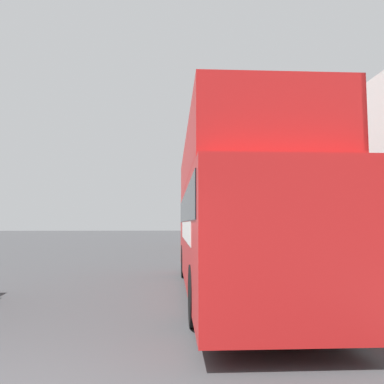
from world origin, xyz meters
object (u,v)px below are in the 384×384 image
object	(u,v)px
pedestrian_third	(383,256)
lamp_post_second	(254,189)
tour_bus	(230,225)
parked_car_ahead_of_bus	(217,249)
lamp_post_third	(229,196)
lamp_post_nearest	(318,150)

from	to	relation	value
pedestrian_third	lamp_post_second	distance (m)	8.65
tour_bus	parked_car_ahead_of_bus	world-z (taller)	tour_bus
pedestrian_third	lamp_post_third	distance (m)	16.11
parked_car_ahead_of_bus	pedestrian_third	bearing A→B (deg)	-72.30
lamp_post_second	pedestrian_third	bearing A→B (deg)	-82.88
parked_car_ahead_of_bus	lamp_post_nearest	world-z (taller)	lamp_post_nearest
lamp_post_second	lamp_post_nearest	bearing A→B (deg)	-91.09
pedestrian_third	lamp_post_nearest	distance (m)	2.92
lamp_post_second	lamp_post_third	bearing A→B (deg)	89.18
lamp_post_nearest	lamp_post_third	xyz separation A→B (m)	(0.25, 15.22, -0.06)
lamp_post_third	lamp_post_nearest	bearing A→B (deg)	-90.96
lamp_post_nearest	lamp_post_third	world-z (taller)	lamp_post_nearest
tour_bus	lamp_post_nearest	world-z (taller)	lamp_post_nearest
lamp_post_nearest	tour_bus	bearing A→B (deg)	159.82
pedestrian_third	lamp_post_nearest	xyz separation A→B (m)	(-1.18, 0.66, 2.59)
tour_bus	lamp_post_nearest	bearing A→B (deg)	-19.47
pedestrian_third	lamp_post_third	size ratio (longest dim) A/B	0.31
parked_car_ahead_of_bus	lamp_post_nearest	bearing A→B (deg)	-78.67
lamp_post_nearest	lamp_post_third	size ratio (longest dim) A/B	1.02
tour_bus	parked_car_ahead_of_bus	distance (m)	7.74
lamp_post_nearest	lamp_post_second	bearing A→B (deg)	88.91
lamp_post_nearest	lamp_post_second	xyz separation A→B (m)	(0.15, 7.61, -0.30)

